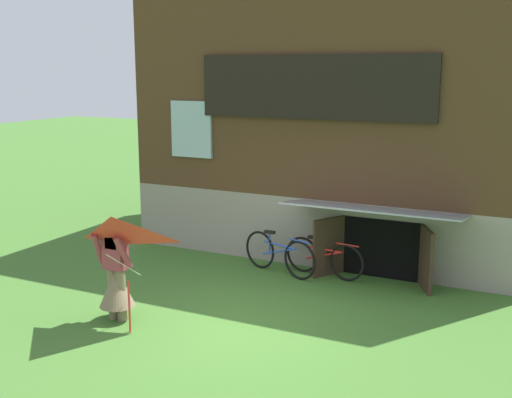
# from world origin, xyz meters

# --- Properties ---
(ground_plane) EXTENTS (60.00, 60.00, 0.00)m
(ground_plane) POSITION_xyz_m (0.00, 0.00, 0.00)
(ground_plane) COLOR #3D6B28
(log_house) EXTENTS (7.68, 5.79, 5.21)m
(log_house) POSITION_xyz_m (0.00, 5.34, 2.60)
(log_house) COLOR gray
(log_house) RESTS_ON ground_plane
(person) EXTENTS (0.61, 0.52, 1.54)m
(person) POSITION_xyz_m (-1.63, -0.62, 0.65)
(person) COLOR #7F6B51
(person) RESTS_ON ground_plane
(kite) EXTENTS (1.24, 1.28, 1.57)m
(kite) POSITION_xyz_m (-1.16, -1.23, 1.27)
(kite) COLOR red
(kite) RESTS_ON ground_plane
(bicycle_red) EXTENTS (1.53, 0.27, 0.71)m
(bicycle_red) POSITION_xyz_m (0.41, 2.60, 0.34)
(bicycle_red) COLOR black
(bicycle_red) RESTS_ON ground_plane
(bicycle_blue) EXTENTS (1.59, 0.54, 0.75)m
(bicycle_blue) POSITION_xyz_m (-0.36, 2.38, 0.37)
(bicycle_blue) COLOR black
(bicycle_blue) RESTS_ON ground_plane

